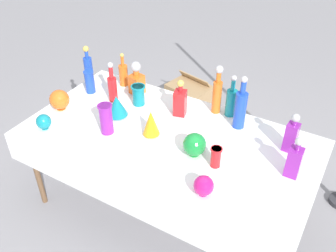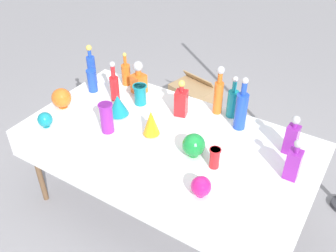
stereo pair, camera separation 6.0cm
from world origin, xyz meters
The scene contains 24 objects.
ground_plane centered at (0.00, 0.00, 0.00)m, with size 40.00×40.00×0.00m, color gray.
display_table centered at (0.00, -0.03, 0.71)m, with size 2.10×1.14×0.76m.
tall_bottle_0 centered at (0.38, 0.38, 0.93)m, with size 0.09×0.09×0.42m.
tall_bottle_1 centered at (-0.71, 0.45, 0.87)m, with size 0.08×0.08×0.30m.
tall_bottle_2 centered at (0.16, 0.47, 0.94)m, with size 0.07×0.07×0.40m.
tall_bottle_3 centered at (0.27, 0.49, 0.89)m, with size 0.08×0.08×0.34m.
tall_bottle_4 centered at (-0.97, 0.31, 0.91)m, with size 0.07×0.07×0.36m.
tall_bottle_5 centered at (-0.64, 0.20, 0.89)m, with size 0.07×0.07×0.34m.
square_decanter_0 centered at (0.87, 0.07, 0.88)m, with size 0.09×0.09×0.29m.
square_decanter_1 centered at (0.78, 0.30, 0.89)m, with size 0.08×0.08×0.30m.
square_decanter_2 centered at (-0.07, 0.30, 0.88)m, with size 0.11×0.11×0.30m.
square_decanter_3 centered at (-0.53, 0.40, 0.89)m, with size 0.12×0.12×0.29m.
slender_vase_0 centered at (0.42, -0.10, 0.84)m, with size 0.08×0.08×0.15m.
slender_vase_1 centered at (-0.43, 0.26, 0.85)m, with size 0.12×0.12×0.17m.
slender_vase_2 centered at (-0.41, -0.17, 0.88)m, with size 0.11×0.11×0.23m.
slender_vase_3 centered at (-0.88, 0.21, 0.86)m, with size 0.09×0.09×0.20m.
fluted_vase_0 centered at (-0.12, -0.03, 0.87)m, with size 0.12×0.12×0.20m.
fluted_vase_1 centered at (-0.47, 0.04, 0.85)m, with size 0.16×0.16×0.18m.
round_bowl_0 centered at (0.25, -0.07, 0.85)m, with size 0.16×0.16×0.16m.
round_bowl_1 centered at (0.46, -0.37, 0.83)m, with size 0.12×0.12×0.13m.
round_bowl_2 centered at (-0.84, -0.37, 0.82)m, with size 0.11×0.11×0.12m.
round_bowl_3 centered at (-0.92, -0.11, 0.85)m, with size 0.16×0.16×0.16m.
price_tag_left centered at (-0.37, -0.48, 0.78)m, with size 0.06×0.01×0.03m, color white.
cardboard_box_behind_left centered at (-0.51, 1.35, 0.18)m, with size 0.52×0.44×0.43m.
Camera 1 is at (1.07, -1.82, 2.43)m, focal length 40.00 mm.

